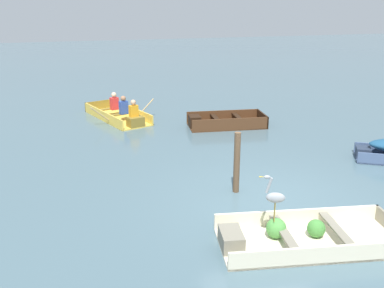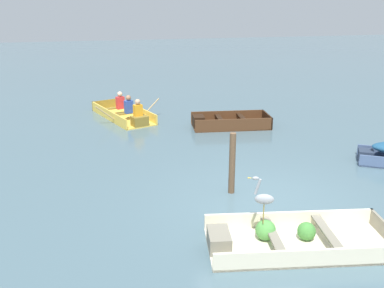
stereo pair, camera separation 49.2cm
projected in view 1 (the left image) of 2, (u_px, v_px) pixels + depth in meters
ground_plane at (272, 201)px, 8.95m from camera, size 80.00×80.00×0.00m
dinghy_cream_foreground at (300, 237)px, 7.35m from camera, size 3.31×1.82×0.40m
skiff_dark_varnish_near_moored at (223, 122)px, 14.20m from camera, size 2.64×1.45×0.41m
rowboat_yellow_with_crew at (120, 114)px, 14.98m from camera, size 2.36×3.34×0.91m
heron_on_dinghy at (275, 196)px, 7.16m from camera, size 0.45×0.25×0.84m
mooring_post at (237, 163)px, 9.16m from camera, size 0.14×0.14×1.36m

